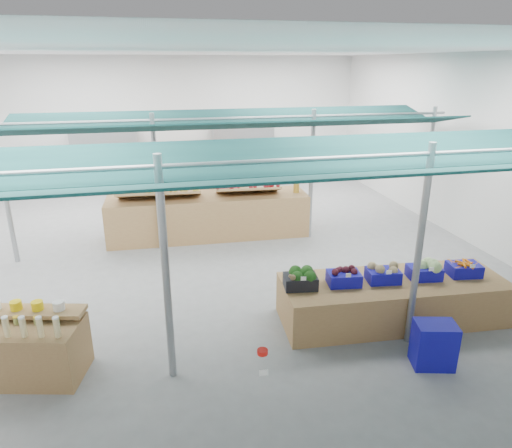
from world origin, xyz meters
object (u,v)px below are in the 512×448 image
at_px(bottle_shelf, 18,347).
at_px(vendor_right, 226,185).
at_px(crate_stack, 434,345).
at_px(vendor_left, 155,190).
at_px(veg_counter, 392,300).
at_px(fruit_counter, 209,216).

height_order(bottle_shelf, vendor_right, vendor_right).
relative_size(crate_stack, vendor_left, 0.35).
bearing_deg(crate_stack, vendor_right, 104.47).
relative_size(veg_counter, vendor_right, 1.91).
height_order(veg_counter, vendor_left, vendor_left).
bearing_deg(fruit_counter, vendor_right, 63.47).
height_order(crate_stack, vendor_left, vendor_left).
bearing_deg(bottle_shelf, vendor_right, 70.43).
distance_m(bottle_shelf, vendor_left, 6.05).
relative_size(bottle_shelf, vendor_left, 0.99).
distance_m(bottle_shelf, veg_counter, 5.54).
height_order(bottle_shelf, vendor_left, vendor_left).
relative_size(fruit_counter, vendor_left, 2.50).
xyz_separation_m(fruit_counter, vendor_left, (-1.20, 1.10, 0.44)).
height_order(fruit_counter, crate_stack, fruit_counter).
bearing_deg(veg_counter, vendor_left, 126.71).
bearing_deg(veg_counter, fruit_counter, 122.08).
distance_m(crate_stack, vendor_left, 7.69).
bearing_deg(crate_stack, bottle_shelf, 168.86).
bearing_deg(vendor_right, bottle_shelf, 58.86).
height_order(vendor_left, vendor_right, same).
distance_m(fruit_counter, vendor_left, 1.69).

